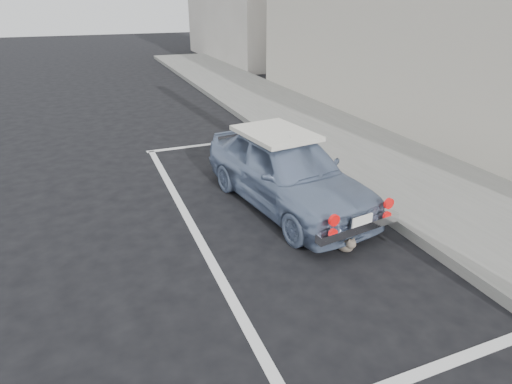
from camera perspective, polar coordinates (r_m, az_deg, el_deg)
ground at (r=4.50m, az=13.32°, el=-19.30°), size 80.00×80.00×0.00m
sidewalk at (r=7.59m, az=24.95°, el=-1.12°), size 2.80×40.00×0.15m
pline_rear at (r=4.50m, az=22.77°, el=-20.81°), size 3.00×0.12×0.01m
pline_front at (r=9.90m, az=-5.75°, el=6.41°), size 3.00×0.12×0.01m
pline_side at (r=6.45m, az=-8.74°, el=-4.13°), size 0.12×7.00×0.01m
retro_coupe at (r=6.73m, az=4.12°, el=2.91°), size 1.86×3.61×1.17m
cat at (r=5.79m, az=11.73°, el=-6.62°), size 0.24×0.50×0.26m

